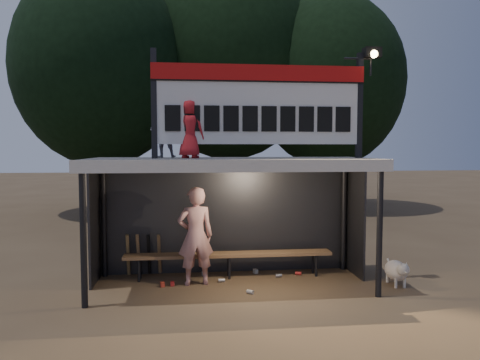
# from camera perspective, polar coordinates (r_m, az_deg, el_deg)

# --- Properties ---
(ground) EXTENTS (80.00, 80.00, 0.00)m
(ground) POSITION_cam_1_polar(r_m,az_deg,el_deg) (8.72, -1.04, -12.76)
(ground) COLOR #4F3B27
(ground) RESTS_ON ground
(player) EXTENTS (0.71, 0.51, 1.80)m
(player) POSITION_cam_1_polar(r_m,az_deg,el_deg) (8.62, -5.44, -6.80)
(player) COLOR silver
(player) RESTS_ON ground
(child_a) EXTENTS (0.50, 0.41, 0.96)m
(child_a) POSITION_cam_1_polar(r_m,az_deg,el_deg) (8.73, -9.35, 5.82)
(child_a) COLOR slate
(child_a) RESTS_ON dugout_shelter
(child_b) EXTENTS (0.59, 0.50, 1.03)m
(child_b) POSITION_cam_1_polar(r_m,az_deg,el_deg) (8.33, -6.14, 6.18)
(child_b) COLOR red
(child_b) RESTS_ON dugout_shelter
(dugout_shelter) EXTENTS (5.10, 2.08, 2.32)m
(dugout_shelter) POSITION_cam_1_polar(r_m,az_deg,el_deg) (8.61, -1.21, -0.44)
(dugout_shelter) COLOR #3C3B3E
(dugout_shelter) RESTS_ON ground
(scoreboard_assembly) EXTENTS (4.10, 0.27, 1.99)m
(scoreboard_assembly) POSITION_cam_1_polar(r_m,az_deg,el_deg) (8.45, 2.76, 9.51)
(scoreboard_assembly) COLOR black
(scoreboard_assembly) RESTS_ON dugout_shelter
(bench) EXTENTS (4.00, 0.35, 0.48)m
(bench) POSITION_cam_1_polar(r_m,az_deg,el_deg) (9.13, -1.37, -9.16)
(bench) COLOR brown
(bench) RESTS_ON ground
(tree_left) EXTENTS (6.46, 6.46, 9.27)m
(tree_left) POSITION_cam_1_polar(r_m,az_deg,el_deg) (18.83, -16.60, 13.01)
(tree_left) COLOR black
(tree_left) RESTS_ON ground
(tree_mid) EXTENTS (7.22, 7.22, 10.36)m
(tree_mid) POSITION_cam_1_polar(r_m,az_deg,el_deg) (20.22, -1.29, 14.40)
(tree_mid) COLOR black
(tree_mid) RESTS_ON ground
(tree_right) EXTENTS (6.08, 6.08, 8.72)m
(tree_right) POSITION_cam_1_polar(r_m,az_deg,el_deg) (19.86, 10.80, 11.67)
(tree_right) COLOR black
(tree_right) RESTS_ON ground
(dog) EXTENTS (0.36, 0.81, 0.49)m
(dog) POSITION_cam_1_polar(r_m,az_deg,el_deg) (9.10, 18.58, -10.42)
(dog) COLOR silver
(dog) RESTS_ON ground
(bats) EXTENTS (0.67, 0.35, 0.84)m
(bats) POSITION_cam_1_polar(r_m,az_deg,el_deg) (9.40, -11.66, -8.88)
(bats) COLOR olive
(bats) RESTS_ON ground
(litter) EXTENTS (2.73, 1.42, 0.08)m
(litter) POSITION_cam_1_polar(r_m,az_deg,el_deg) (9.01, -1.18, -11.95)
(litter) COLOR #AA1E1D
(litter) RESTS_ON ground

